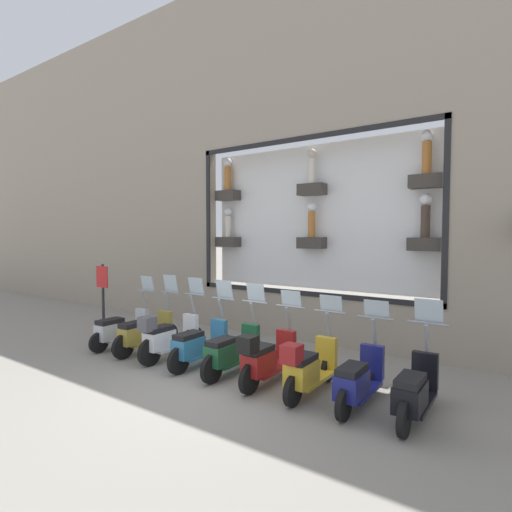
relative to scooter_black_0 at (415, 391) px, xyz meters
name	(u,v)px	position (x,y,z in m)	size (l,w,h in m)	color
ground_plane	(215,384)	(-0.54, 3.23, -0.43)	(120.00, 120.00, 0.00)	gray
building_facade	(310,142)	(3.06, 3.23, 4.47)	(1.22, 36.00, 9.57)	gray
scooter_black_0	(415,391)	(0.00, 0.00, 0.00)	(1.80, 0.61, 1.62)	black
scooter_navy_1	(358,380)	(0.00, 0.82, -0.01)	(1.79, 0.61, 1.53)	black
scooter_yellow_2	(308,368)	(-0.06, 1.64, 0.04)	(1.80, 0.60, 1.54)	black
scooter_red_3	(266,358)	(-0.06, 2.47, 0.05)	(1.80, 0.60, 1.57)	black
scooter_green_4	(231,351)	(0.00, 3.29, 0.01)	(1.81, 0.61, 1.64)	black
scooter_teal_5	(198,345)	(0.00, 4.11, 0.01)	(1.80, 0.60, 1.66)	black
scooter_white_6	(168,337)	(-0.05, 4.93, 0.06)	(1.81, 0.61, 1.66)	black
scooter_olive_7	(144,333)	(0.00, 5.76, 0.01)	(1.80, 0.61, 1.68)	black
scooter_silver_8	(120,329)	(0.00, 6.58, -0.01)	(1.79, 0.61, 1.61)	black
shop_sign_post	(103,297)	(0.38, 7.79, 0.59)	(0.36, 0.45, 1.87)	#232326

